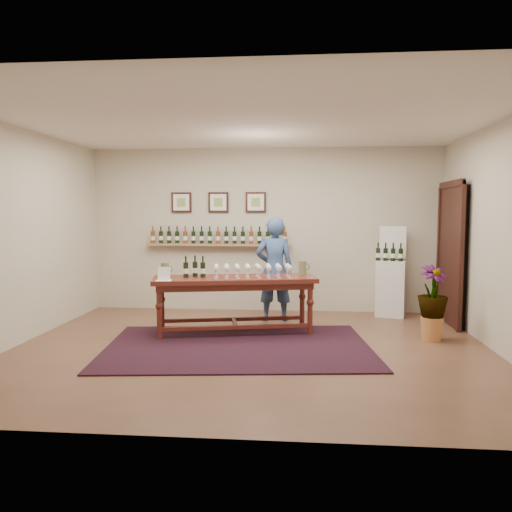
# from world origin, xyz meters

# --- Properties ---
(ground) EXTENTS (6.00, 6.00, 0.00)m
(ground) POSITION_xyz_m (0.00, 0.00, 0.00)
(ground) COLOR brown
(ground) RESTS_ON ground
(room_shell) EXTENTS (6.00, 6.00, 6.00)m
(room_shell) POSITION_xyz_m (2.11, 1.86, 1.12)
(room_shell) COLOR beige
(room_shell) RESTS_ON ground
(rug) EXTENTS (3.54, 2.56, 0.02)m
(rug) POSITION_xyz_m (-0.16, 0.07, 0.01)
(rug) COLOR #40100B
(rug) RESTS_ON ground
(tasting_table) EXTENTS (2.36, 1.17, 0.80)m
(tasting_table) POSITION_xyz_m (-0.30, 0.80, 0.68)
(tasting_table) COLOR #4E1913
(tasting_table) RESTS_ON ground
(table_glasses) EXTENTS (1.39, 0.52, 0.19)m
(table_glasses) POSITION_xyz_m (-0.04, 0.80, 0.90)
(table_glasses) COLOR white
(table_glasses) RESTS_ON tasting_table
(table_bottles) EXTENTS (0.29, 0.18, 0.30)m
(table_bottles) POSITION_xyz_m (-0.86, 0.74, 0.95)
(table_bottles) COLOR black
(table_bottles) RESTS_ON tasting_table
(pitcher_left) EXTENTS (0.16, 0.16, 0.21)m
(pitcher_left) POSITION_xyz_m (-1.25, 0.63, 0.91)
(pitcher_left) COLOR #636B42
(pitcher_left) RESTS_ON tasting_table
(pitcher_right) EXTENTS (0.16, 0.16, 0.21)m
(pitcher_right) POSITION_xyz_m (0.65, 1.09, 0.91)
(pitcher_right) COLOR #636B42
(pitcher_right) RESTS_ON tasting_table
(menu_card) EXTENTS (0.21, 0.16, 0.18)m
(menu_card) POSITION_xyz_m (-1.19, 0.37, 0.89)
(menu_card) COLOR white
(menu_card) RESTS_ON tasting_table
(display_pedestal) EXTENTS (0.56, 0.56, 0.91)m
(display_pedestal) POSITION_xyz_m (2.11, 2.22, 0.46)
(display_pedestal) COLOR white
(display_pedestal) RESTS_ON ground
(pedestal_bottles) EXTENTS (0.33, 0.17, 0.32)m
(pedestal_bottles) POSITION_xyz_m (2.07, 2.20, 1.07)
(pedestal_bottles) COLOR black
(pedestal_bottles) RESTS_ON display_pedestal
(info_sign) EXTENTS (0.42, 0.13, 0.59)m
(info_sign) POSITION_xyz_m (2.15, 2.35, 1.21)
(info_sign) COLOR white
(info_sign) RESTS_ON display_pedestal
(potted_plant) EXTENTS (0.63, 0.63, 0.87)m
(potted_plant) POSITION_xyz_m (2.37, 0.61, 0.51)
(potted_plant) COLOR #C17940
(potted_plant) RESTS_ON ground
(person) EXTENTS (0.62, 0.43, 1.63)m
(person) POSITION_xyz_m (0.21, 1.68, 0.82)
(person) COLOR #365180
(person) RESTS_ON ground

